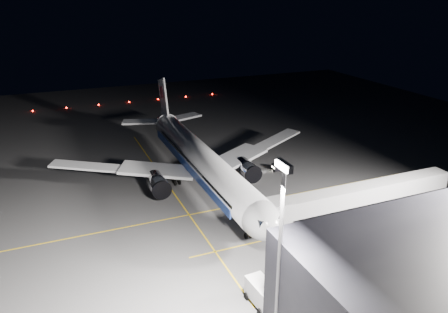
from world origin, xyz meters
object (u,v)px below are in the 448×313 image
Objects in this scene: safety_cone_a at (235,172)px; airliner at (200,159)px; safety_cone_b at (252,169)px; safety_cone_c at (224,184)px; service_truck at (264,296)px; floodlight_mast_south at (280,240)px; jet_bridge at (353,195)px; baggage_tug at (277,167)px.

airliner is at bearing -73.94° from safety_cone_a.
safety_cone_a is (-2.43, 8.45, -4.87)m from airliner.
safety_cone_c is at bearing -60.61° from safety_cone_b.
floodlight_mast_south is at bearing -16.52° from service_truck.
service_truck is 42.28m from safety_cone_b.
jet_bridge is 26.69m from service_truck.
safety_cone_c is (4.66, -8.26, 0.01)m from safety_cone_b.
safety_cone_c is (2.35, 4.00, -4.84)m from airliner.
jet_bridge reaches higher than service_truck.
airliner is 13.39m from safety_cone_b.
service_truck is at bearing -60.13° from jet_bridge.
baggage_tug is at bearing 91.20° from airliner.
floodlight_mast_south is at bearing -20.95° from baggage_tug.
safety_cone_a is (-43.51, 14.46, -12.08)m from floodlight_mast_south.
airliner reaches higher than service_truck.
airliner is 2.97× the size of floodlight_mast_south.
airliner reaches higher than safety_cone_b.
jet_bridge is at bearing 38.04° from airliner.
service_truck is (13.21, -23.00, -2.97)m from jet_bridge.
safety_cone_a is at bearing 137.06° from safety_cone_c.
safety_cone_a is 0.92× the size of safety_cone_b.
baggage_tug is at bearing 101.65° from safety_cone_c.
safety_cone_a is (-38.72, 13.39, -1.32)m from service_truck.
airliner is 24.54× the size of baggage_tug.
floodlight_mast_south reaches higher than safety_cone_c.
floodlight_mast_south reaches higher than jet_bridge.
airliner is at bearing 171.67° from floodlight_mast_south.
service_truck is 35.12m from safety_cone_c.
airliner is at bearing -141.96° from jet_bridge.
jet_bridge is at bearing 126.79° from floodlight_mast_south.
airliner is 17.69m from baggage_tug.
airliner is at bearing 168.35° from service_truck.
safety_cone_c is at bearing -145.86° from jet_bridge.
airliner is 42.13m from floodlight_mast_south.
floodlight_mast_south is 47.41m from safety_cone_a.
baggage_tug is at bearing 68.14° from safety_cone_b.
floodlight_mast_south is 11.82m from service_truck.
airliner is 6.70m from safety_cone_c.
safety_cone_c reaches higher than safety_cone_b.
airliner is 105.39× the size of safety_cone_a.
safety_cone_b is (-1.95, -4.86, -0.45)m from baggage_tug.
safety_cone_b is at bearing -167.15° from jet_bridge.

